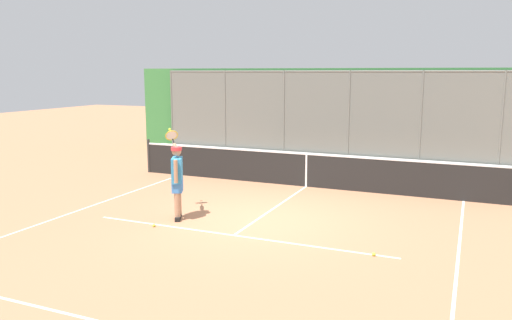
# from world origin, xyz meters

# --- Properties ---
(ground_plane) EXTENTS (60.00, 60.00, 0.00)m
(ground_plane) POSITION_xyz_m (0.00, 0.00, 0.00)
(ground_plane) COLOR #B27551
(court_line_markings) EXTENTS (8.30, 8.57, 0.01)m
(court_line_markings) POSITION_xyz_m (0.00, 1.49, 0.00)
(court_line_markings) COLOR white
(court_line_markings) RESTS_ON ground
(fence_backdrop) EXTENTS (18.24, 1.37, 3.33)m
(fence_backdrop) POSITION_xyz_m (-0.00, -9.27, 1.65)
(fence_backdrop) COLOR slate
(fence_backdrop) RESTS_ON ground
(tennis_net) EXTENTS (10.66, 0.09, 1.07)m
(tennis_net) POSITION_xyz_m (0.00, -3.57, 0.49)
(tennis_net) COLOR #2D2D2D
(tennis_net) RESTS_ON ground
(tennis_player) EXTENTS (0.90, 1.12, 1.90)m
(tennis_player) POSITION_xyz_m (1.63, 0.56, 0.93)
(tennis_player) COLOR black
(tennis_player) RESTS_ON ground
(tennis_ball_mid_court) EXTENTS (0.07, 0.07, 0.07)m
(tennis_ball_mid_court) POSITION_xyz_m (-2.76, 1.18, 0.03)
(tennis_ball_mid_court) COLOR #C1D138
(tennis_ball_mid_court) RESTS_ON ground
(tennis_ball_by_sideline) EXTENTS (0.07, 0.07, 0.07)m
(tennis_ball_by_sideline) POSITION_xyz_m (1.77, 1.29, 0.03)
(tennis_ball_by_sideline) COLOR #C1D138
(tennis_ball_by_sideline) RESTS_ON ground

